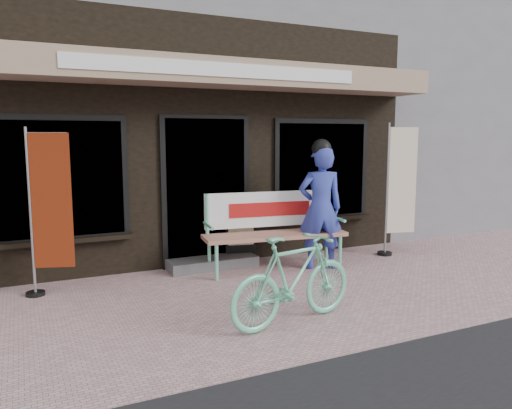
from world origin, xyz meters
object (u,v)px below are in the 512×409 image
bench (273,224)px  menu_stand (241,232)px  person (320,205)px  nobori_cream (399,188)px  nobori_red (48,210)px  bicycle (294,279)px

bench → menu_stand: 0.62m
bench → person: person is taller
nobori_cream → nobori_red: bearing=-168.7°
bench → nobori_cream: 2.26m
bench → person: size_ratio=1.12×
nobori_red → person: bearing=13.5°
bicycle → nobori_red: bearing=36.2°
nobori_red → bicycle: bearing=-24.8°
nobori_red → nobori_cream: 5.17m
bench → nobori_cream: (2.22, -0.09, 0.44)m
bench → nobori_red: bearing=-173.5°
bicycle → nobori_red: (-2.16, 2.05, 0.57)m
nobori_cream → menu_stand: nobori_cream is taller
person → nobori_red: (-3.59, 0.32, 0.12)m
nobori_red → nobori_cream: nobori_cream is taller
nobori_cream → menu_stand: 2.64m
bench → nobori_cream: nobori_cream is taller
nobori_red → nobori_cream: (5.17, -0.16, 0.05)m
nobori_red → nobori_cream: bearing=16.9°
person → nobori_red: 3.60m
person → nobori_red: size_ratio=0.93×
bench → bicycle: bearing=-103.9°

